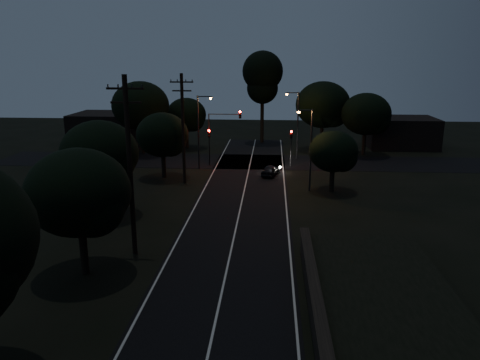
{
  "coord_description": "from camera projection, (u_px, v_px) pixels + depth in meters",
  "views": [
    {
      "loc": [
        2.49,
        -11.76,
        11.95
      ],
      "look_at": [
        0.0,
        24.0,
        2.5
      ],
      "focal_mm": 35.0,
      "sensor_mm": 36.0,
      "label": 1
    }
  ],
  "objects": [
    {
      "name": "tree_far_w",
      "position": [
        142.0,
        107.0,
        58.21
      ],
      "size": [
        7.13,
        7.13,
        9.09
      ],
      "color": "black",
      "rests_on": "ground"
    },
    {
      "name": "tree_left_d",
      "position": [
        164.0,
        136.0,
        46.72
      ],
      "size": [
        5.23,
        5.23,
        6.63
      ],
      "color": "black",
      "rests_on": "ground"
    },
    {
      "name": "building_left",
      "position": [
        112.0,
        129.0,
        65.51
      ],
      "size": [
        10.0,
        8.0,
        4.4
      ],
      "primitive_type": "cube",
      "color": "black",
      "rests_on": "ground"
    },
    {
      "name": "streetlight_c",
      "position": [
        309.0,
        144.0,
        42.0
      ],
      "size": [
        1.46,
        0.26,
        7.5
      ],
      "color": "black",
      "rests_on": "ground"
    },
    {
      "name": "signal_right",
      "position": [
        291.0,
        141.0,
        52.1
      ],
      "size": [
        0.28,
        0.35,
        4.1
      ],
      "color": "black",
      "rests_on": "ground"
    },
    {
      "name": "tree_far_ne",
      "position": [
        325.0,
        106.0,
        60.55
      ],
      "size": [
        7.08,
        7.08,
        8.96
      ],
      "color": "black",
      "rests_on": "ground"
    },
    {
      "name": "tall_pine",
      "position": [
        263.0,
        77.0,
        65.19
      ],
      "size": [
        5.65,
        5.65,
        12.84
      ],
      "color": "black",
      "rests_on": "ground"
    },
    {
      "name": "building_right",
      "position": [
        401.0,
        132.0,
        63.83
      ],
      "size": [
        9.0,
        7.0,
        4.0
      ],
      "primitive_type": "cube",
      "color": "black",
      "rests_on": "ground"
    },
    {
      "name": "car",
      "position": [
        271.0,
        170.0,
        48.47
      ],
      "size": [
        2.2,
        3.59,
        1.14
      ],
      "primitive_type": "imported",
      "rotation": [
        0.0,
        0.0,
        2.87
      ],
      "color": "black",
      "rests_on": "ground"
    },
    {
      "name": "streetlight_b",
      "position": [
        296.0,
        121.0,
        55.47
      ],
      "size": [
        1.66,
        0.26,
        8.0
      ],
      "color": "black",
      "rests_on": "ground"
    },
    {
      "name": "utility_pole_mid",
      "position": [
        130.0,
        164.0,
        27.97
      ],
      "size": [
        2.2,
        0.3,
        11.0
      ],
      "color": "black",
      "rests_on": "ground"
    },
    {
      "name": "signal_left",
      "position": [
        209.0,
        140.0,
        52.72
      ],
      "size": [
        0.28,
        0.35,
        4.1
      ],
      "color": "black",
      "rests_on": "ground"
    },
    {
      "name": "tree_left_c",
      "position": [
        102.0,
        155.0,
        35.14
      ],
      "size": [
        5.87,
        5.87,
        7.41
      ],
      "color": "black",
      "rests_on": "ground"
    },
    {
      "name": "tree_far_nw",
      "position": [
        188.0,
        116.0,
        62.17
      ],
      "size": [
        5.32,
        5.32,
        6.74
      ],
      "color": "black",
      "rests_on": "ground"
    },
    {
      "name": "tree_far_e",
      "position": [
        368.0,
        115.0,
        57.55
      ],
      "size": [
        6.09,
        6.09,
        7.72
      ],
      "color": "black",
      "rests_on": "ground"
    },
    {
      "name": "streetlight_a",
      "position": [
        200.0,
        127.0,
        50.39
      ],
      "size": [
        1.66,
        0.26,
        8.0
      ],
      "color": "black",
      "rests_on": "ground"
    },
    {
      "name": "tree_right_a",
      "position": [
        335.0,
        153.0,
        41.94
      ],
      "size": [
        4.43,
        4.43,
        5.63
      ],
      "color": "black",
      "rests_on": "ground"
    },
    {
      "name": "tree_left_b",
      "position": [
        81.0,
        195.0,
        25.35
      ],
      "size": [
        5.7,
        5.7,
        7.24
      ],
      "color": "black",
      "rests_on": "ground"
    },
    {
      "name": "utility_pole_far",
      "position": [
        183.0,
        127.0,
        44.44
      ],
      "size": [
        2.2,
        0.3,
        10.5
      ],
      "color": "black",
      "rests_on": "ground"
    },
    {
      "name": "road_surface",
      "position": [
        245.0,
        186.0,
        44.58
      ],
      "size": [
        60.0,
        70.0,
        0.03
      ],
      "color": "black",
      "rests_on": "ground"
    },
    {
      "name": "signal_mast",
      "position": [
        224.0,
        127.0,
        52.23
      ],
      "size": [
        3.7,
        0.35,
        6.25
      ],
      "color": "black",
      "rests_on": "ground"
    }
  ]
}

